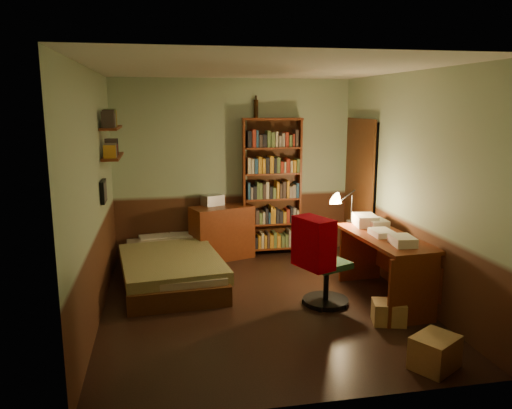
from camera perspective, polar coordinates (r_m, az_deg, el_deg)
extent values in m
cube|color=black|center=(5.83, 0.47, -11.24)|extent=(3.50, 4.00, 0.02)
cube|color=silver|center=(5.39, 0.52, 15.39)|extent=(3.50, 4.00, 0.02)
cube|color=#9DB48F|center=(7.42, -2.57, 4.17)|extent=(3.50, 0.02, 2.60)
cube|color=#9DB48F|center=(5.40, -18.13, 0.86)|extent=(0.02, 4.00, 2.60)
cube|color=#9DB48F|center=(6.06, 17.06, 2.02)|extent=(0.02, 4.00, 2.60)
cube|color=#9DB48F|center=(3.56, 6.88, -3.95)|extent=(3.50, 0.02, 2.60)
cube|color=black|center=(7.25, 11.88, 1.35)|extent=(0.06, 0.90, 2.00)
cube|color=#42220F|center=(7.23, 11.63, 1.35)|extent=(0.02, 0.98, 2.08)
cube|color=olive|center=(6.54, -9.71, -5.86)|extent=(1.28, 2.18, 0.63)
cube|color=#602811|center=(7.33, -3.91, -3.20)|extent=(0.97, 0.70, 0.78)
cube|color=#B2B2B7|center=(7.33, -4.99, 0.53)|extent=(0.35, 0.32, 0.15)
cube|color=#602811|center=(7.41, 1.82, 1.96)|extent=(0.90, 0.36, 2.04)
cylinder|color=black|center=(7.37, 0.04, 10.69)|extent=(0.06, 0.06, 0.21)
cylinder|color=black|center=(7.37, -0.01, 10.88)|extent=(0.09, 0.09, 0.26)
cube|color=#602811|center=(5.97, 14.41, -7.06)|extent=(0.70, 1.47, 0.77)
cube|color=silver|center=(6.27, 12.37, -1.77)|extent=(0.29, 0.37, 0.14)
cone|color=black|center=(6.38, 10.92, 0.74)|extent=(0.24, 0.24, 0.62)
cube|color=#265534|center=(5.71, 8.07, -7.16)|extent=(0.54, 0.51, 0.86)
cube|color=#AA000D|center=(5.64, 5.75, 0.11)|extent=(0.43, 0.54, 0.56)
cube|color=#602811|center=(6.43, -16.05, 5.30)|extent=(0.20, 0.90, 0.03)
cube|color=#602811|center=(6.41, -16.22, 8.41)|extent=(0.20, 0.90, 0.03)
cube|color=black|center=(5.99, -17.03, 1.44)|extent=(0.04, 0.32, 0.26)
cube|color=#A68551|center=(4.72, 19.76, -15.61)|extent=(0.49, 0.46, 0.29)
cube|color=#A68551|center=(5.47, 14.93, -11.83)|extent=(0.39, 0.35, 0.23)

